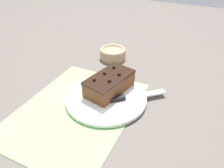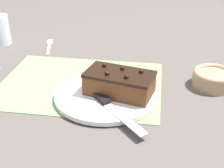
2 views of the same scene
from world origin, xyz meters
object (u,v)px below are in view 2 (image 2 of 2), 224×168
(cake_plate, at_px, (106,95))
(chocolate_cake, at_px, (119,83))
(small_bowl, at_px, (213,78))
(dessert_fork, at_px, (49,45))
(serving_knife, at_px, (108,104))

(cake_plate, xyz_separation_m, chocolate_cake, (0.04, 0.00, 0.04))
(small_bowl, height_order, dessert_fork, small_bowl)
(cake_plate, height_order, chocolate_cake, chocolate_cake)
(cake_plate, relative_size, serving_knife, 1.57)
(small_bowl, bearing_deg, dessert_fork, 158.16)
(serving_knife, relative_size, dessert_fork, 1.16)
(chocolate_cake, relative_size, serving_knife, 1.12)
(cake_plate, bearing_deg, serving_knife, -75.13)
(cake_plate, bearing_deg, chocolate_cake, 7.51)
(small_bowl, bearing_deg, cake_plate, -159.06)
(serving_knife, bearing_deg, cake_plate, -117.32)
(serving_knife, bearing_deg, small_bowl, 170.27)
(cake_plate, xyz_separation_m, serving_knife, (0.02, -0.06, 0.01))
(dessert_fork, bearing_deg, small_bowl, -36.55)
(chocolate_cake, bearing_deg, small_bowl, 22.70)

